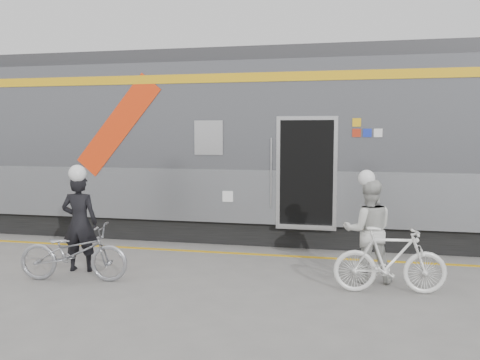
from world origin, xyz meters
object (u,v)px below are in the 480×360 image
(man, at_px, (80,223))
(bicycle_right, at_px, (390,260))
(woman, at_px, (368,231))
(bicycle_left, at_px, (74,252))

(man, distance_m, bicycle_right, 5.09)
(man, relative_size, woman, 1.02)
(bicycle_left, height_order, bicycle_right, bicycle_right)
(man, bearing_deg, woman, 176.72)
(man, height_order, bicycle_left, man)
(woman, relative_size, bicycle_right, 0.99)
(bicycle_left, bearing_deg, bicycle_right, -93.38)
(woman, bearing_deg, bicycle_right, 111.97)
(man, height_order, bicycle_right, man)
(woman, bearing_deg, bicycle_left, 5.36)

